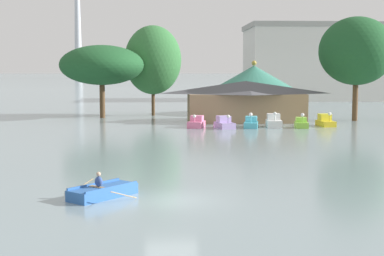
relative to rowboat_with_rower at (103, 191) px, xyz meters
name	(u,v)px	position (x,y,z in m)	size (l,w,h in m)	color
ground_plane	(171,201)	(3.33, -0.88, -0.29)	(2000.00, 2000.00, 0.00)	gray
rowboat_with_rower	(103,191)	(0.00, 0.00, 0.00)	(3.46, 3.57, 1.30)	#2D60AD
pedal_boat_pink	(197,123)	(6.67, 34.57, 0.21)	(2.17, 3.11, 1.47)	pink
pedal_boat_lavender	(224,123)	(9.58, 33.46, 0.22)	(2.17, 3.03, 1.53)	#B299D8
pedal_boat_cyan	(251,123)	(12.52, 33.89, 0.20)	(2.00, 3.19, 1.72)	#4CB7CC
pedal_boat_white	(274,122)	(15.08, 34.52, 0.28)	(1.81, 2.74, 1.73)	white
pedal_boat_lime	(301,123)	(17.89, 33.52, 0.17)	(1.57, 2.40, 1.65)	#8CCC3F
pedal_boat_yellow	(325,121)	(20.99, 35.22, 0.24)	(1.63, 3.01, 1.64)	yellow
boathouse	(245,100)	(12.97, 41.38, 2.26)	(14.76, 7.48, 4.87)	#9E7F5B
green_roof_pavilion	(254,85)	(15.97, 53.94, 3.71)	(11.21, 11.21, 7.50)	brown
shoreline_tree_tall_left	(102,65)	(-4.74, 47.87, 6.50)	(10.84, 10.84, 9.38)	brown
shoreline_tree_mid	(153,60)	(1.78, 51.49, 7.22)	(7.68, 7.68, 12.17)	brown
shoreline_tree_right	(356,51)	(26.49, 41.81, 8.16)	(9.05, 9.05, 12.59)	brown
background_building_block	(324,62)	(36.53, 91.66, 7.47)	(32.05, 16.88, 15.48)	silver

